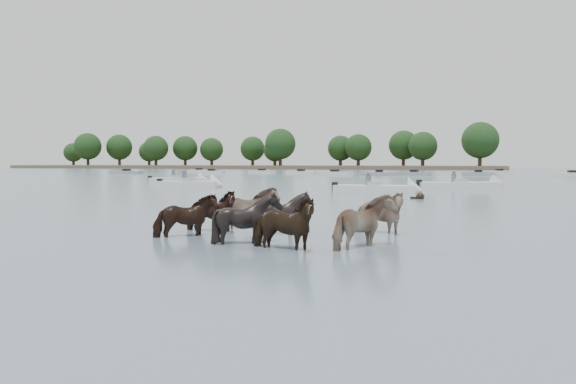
% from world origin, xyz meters
% --- Properties ---
extents(ground, '(400.00, 400.00, 0.00)m').
position_xyz_m(ground, '(0.00, 0.00, 0.00)').
color(ground, slate).
rests_on(ground, ground).
extents(shoreline, '(160.00, 30.00, 1.00)m').
position_xyz_m(shoreline, '(-70.00, 150.00, 0.50)').
color(shoreline, '#4C4233').
rests_on(shoreline, ground).
extents(pony_herd, '(6.12, 4.64, 1.46)m').
position_xyz_m(pony_herd, '(2.48, 0.82, 0.46)').
color(pony_herd, black).
rests_on(pony_herd, ground).
extents(swimming_pony, '(0.72, 0.44, 0.44)m').
position_xyz_m(swimming_pony, '(3.90, 17.43, 0.10)').
color(swimming_pony, black).
rests_on(swimming_pony, ground).
extents(motorboat_a, '(5.27, 2.73, 1.92)m').
position_xyz_m(motorboat_a, '(-13.74, 25.41, 0.23)').
color(motorboat_a, silver).
rests_on(motorboat_a, ground).
extents(motorboat_b, '(5.71, 2.14, 1.92)m').
position_xyz_m(motorboat_b, '(1.25, 22.57, 0.23)').
color(motorboat_b, silver).
rests_on(motorboat_b, ground).
extents(motorboat_c, '(6.55, 4.10, 1.92)m').
position_xyz_m(motorboat_c, '(5.80, 30.93, 0.22)').
color(motorboat_c, silver).
rests_on(motorboat_c, ground).
extents(motorboat_f, '(5.62, 3.65, 1.92)m').
position_xyz_m(motorboat_f, '(-19.76, 33.57, 0.23)').
color(motorboat_f, silver).
rests_on(motorboat_f, ground).
extents(distant_flotilla, '(106.65, 28.54, 0.93)m').
position_xyz_m(distant_flotilla, '(0.21, 72.59, 0.26)').
color(distant_flotilla, gray).
rests_on(distant_flotilla, ground).
extents(treeline, '(152.05, 23.49, 12.59)m').
position_xyz_m(treeline, '(-67.26, 150.83, 6.81)').
color(treeline, '#382619').
rests_on(treeline, ground).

